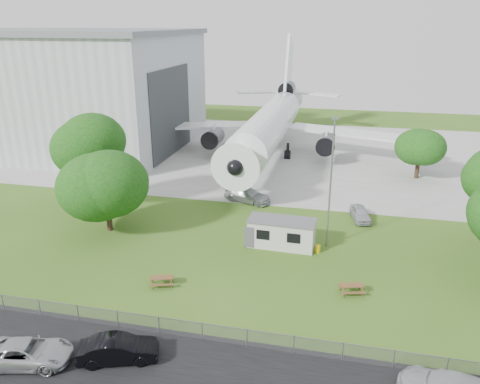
% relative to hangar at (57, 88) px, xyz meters
% --- Properties ---
extents(ground, '(160.00, 160.00, 0.00)m').
position_rel_hangar_xyz_m(ground, '(37.97, -36.00, -9.41)').
color(ground, '#517727').
extents(asphalt_strip, '(120.00, 8.00, 0.02)m').
position_rel_hangar_xyz_m(asphalt_strip, '(37.97, -49.00, -9.40)').
color(asphalt_strip, black).
rests_on(asphalt_strip, ground).
extents(concrete_apron, '(120.00, 46.00, 0.03)m').
position_rel_hangar_xyz_m(concrete_apron, '(37.97, 2.00, -9.39)').
color(concrete_apron, '#B7B7B2').
rests_on(concrete_apron, ground).
extents(hangar, '(43.00, 31.00, 18.55)m').
position_rel_hangar_xyz_m(hangar, '(0.00, 0.00, 0.00)').
color(hangar, '#B2B7BC').
rests_on(hangar, ground).
extents(airliner, '(46.36, 47.73, 17.69)m').
position_rel_hangar_xyz_m(airliner, '(35.97, -0.14, -4.14)').
color(airliner, white).
rests_on(airliner, ground).
extents(site_cabin, '(6.80, 2.93, 2.62)m').
position_rel_hangar_xyz_m(site_cabin, '(42.08, -30.70, -8.09)').
color(site_cabin, beige).
rests_on(site_cabin, ground).
extents(picnic_west, '(2.18, 1.98, 0.76)m').
position_rel_hangar_xyz_m(picnic_west, '(33.87, -39.78, -9.41)').
color(picnic_west, brown).
rests_on(picnic_west, ground).
extents(picnic_east, '(2.13, 1.92, 0.76)m').
position_rel_hangar_xyz_m(picnic_east, '(48.48, -37.60, -9.41)').
color(picnic_east, brown).
rests_on(picnic_east, ground).
extents(fence, '(58.00, 0.04, 1.30)m').
position_rel_hangar_xyz_m(fence, '(37.97, -45.50, -9.41)').
color(fence, gray).
rests_on(fence, ground).
extents(lamp_mast, '(0.16, 0.16, 12.00)m').
position_rel_hangar_xyz_m(lamp_mast, '(46.17, -29.80, -3.41)').
color(lamp_mast, slate).
rests_on(lamp_mast, ground).
extents(tree_west_big, '(8.28, 8.28, 11.17)m').
position_rel_hangar_xyz_m(tree_west_big, '(20.46, -26.09, -2.38)').
color(tree_west_big, '#382619').
rests_on(tree_west_big, ground).
extents(tree_west_small, '(7.76, 7.76, 8.74)m').
position_rel_hangar_xyz_m(tree_west_small, '(24.84, -31.09, -4.56)').
color(tree_west_small, '#382619').
rests_on(tree_west_small, ground).
extents(tree_far_apron, '(6.83, 6.83, 7.94)m').
position_rel_hangar_xyz_m(tree_far_apron, '(56.78, -6.77, -4.89)').
color(tree_far_apron, '#382619').
rests_on(tree_far_apron, ground).
extents(car_centre_sedan, '(5.15, 3.20, 1.60)m').
position_rel_hangar_xyz_m(car_centre_sedan, '(34.56, -48.55, -8.61)').
color(car_centre_sedan, black).
rests_on(car_centre_sedan, ground).
extents(car_west_estate, '(5.89, 3.69, 1.52)m').
position_rel_hangar_xyz_m(car_west_estate, '(29.27, -50.05, -8.65)').
color(car_west_estate, '#ABADB2').
rests_on(car_west_estate, ground).
extents(car_ne_hatch, '(2.51, 4.42, 1.42)m').
position_rel_hangar_xyz_m(car_ne_hatch, '(49.29, -22.83, -8.70)').
color(car_ne_hatch, '#A5A7AD').
rests_on(car_ne_hatch, ground).
extents(car_apron_van, '(5.93, 3.67, 1.60)m').
position_rel_hangar_xyz_m(car_apron_van, '(36.61, -20.31, -8.61)').
color(car_apron_van, '#A4A6AB').
rests_on(car_apron_van, ground).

